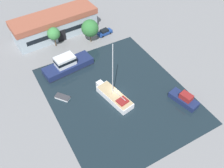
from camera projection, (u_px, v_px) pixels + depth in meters
ground_plane at (118, 94)px, 54.90m from camera, size 440.00×440.00×0.00m
water_canal at (118, 94)px, 54.90m from camera, size 28.25×34.19×0.01m
warehouse_building at (55, 25)px, 68.68m from camera, size 23.77×9.15×6.38m
quay_tree_near_building at (54, 34)px, 64.44m from camera, size 3.32×3.32×5.59m
quay_tree_by_water at (90, 28)px, 65.37m from camera, size 4.55×4.55×6.67m
parked_car at (105, 32)px, 70.35m from camera, size 4.50×2.33×1.70m
sailboat_moored at (114, 96)px, 53.41m from camera, size 4.68×10.40×14.30m
motor_cruiser at (67, 64)px, 59.79m from camera, size 12.63×5.55×3.88m
small_dinghy at (62, 97)px, 53.92m from camera, size 3.16×3.47×0.55m
cabin_boat at (184, 99)px, 52.77m from camera, size 3.90×6.75×2.48m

